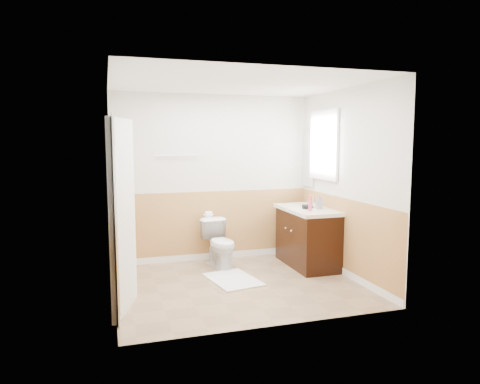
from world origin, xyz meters
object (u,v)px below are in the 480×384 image
object	(u,v)px
bath_mat	(233,280)
soap_dispenser	(319,202)
vanity_cabinet	(307,238)
lotion_bottle	(310,203)
toilet	(220,244)

from	to	relation	value
bath_mat	soap_dispenser	distance (m)	1.66
vanity_cabinet	lotion_bottle	world-z (taller)	lotion_bottle
vanity_cabinet	toilet	bearing A→B (deg)	165.72
toilet	vanity_cabinet	world-z (taller)	vanity_cabinet
vanity_cabinet	lotion_bottle	bearing A→B (deg)	-109.80
bath_mat	vanity_cabinet	xyz separation A→B (m)	(1.23, 0.35, 0.39)
soap_dispenser	toilet	bearing A→B (deg)	162.52
lotion_bottle	bath_mat	bearing A→B (deg)	-176.16
toilet	vanity_cabinet	bearing A→B (deg)	-24.37
lotion_bottle	vanity_cabinet	bearing A→B (deg)	70.20
toilet	bath_mat	size ratio (longest dim) A/B	0.85
lotion_bottle	soap_dispenser	bearing A→B (deg)	36.99
bath_mat	vanity_cabinet	bearing A→B (deg)	16.06
bath_mat	lotion_bottle	world-z (taller)	lotion_bottle
vanity_cabinet	lotion_bottle	size ratio (longest dim) A/B	5.00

